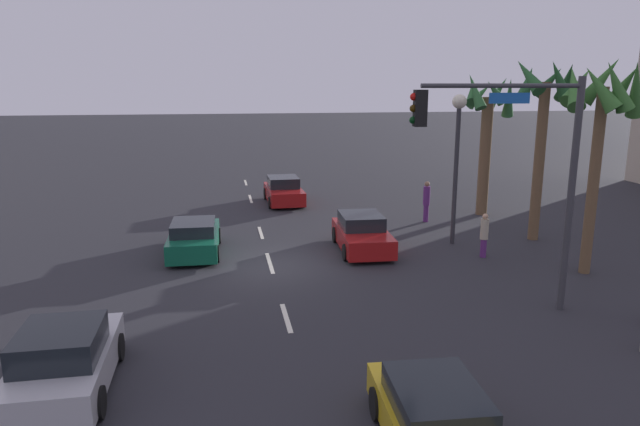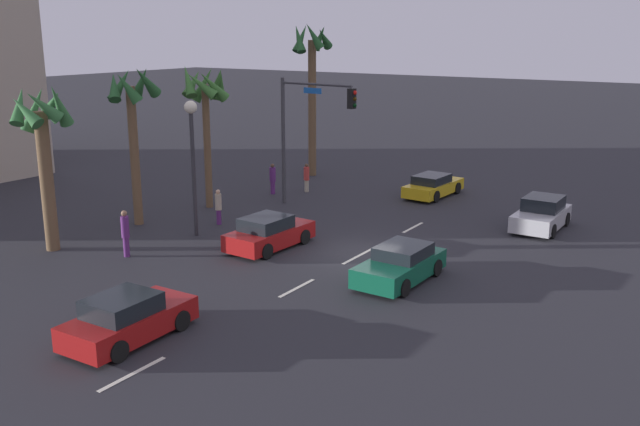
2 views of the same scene
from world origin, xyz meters
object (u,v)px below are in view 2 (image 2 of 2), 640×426
(car_2, at_px, (433,186))
(pedestrian_3, at_px, (218,206))
(car_0, at_px, (400,265))
(palm_tree_1, at_px, (311,69))
(car_3, at_px, (541,215))
(palm_tree_0, at_px, (206,96))
(pedestrian_0, at_px, (273,178))
(car_4, at_px, (128,319))
(traffic_signal, at_px, (306,122))
(pedestrian_1, at_px, (125,232))
(pedestrian_2, at_px, (307,177))
(streetlamp, at_px, (192,142))
(car_1, at_px, (269,233))
(palm_tree_3, at_px, (132,108))
(palm_tree_2, at_px, (42,135))

(car_2, distance_m, pedestrian_3, 12.46)
(car_0, height_order, palm_tree_1, palm_tree_1)
(car_2, xyz_separation_m, pedestrian_3, (-10.87, 6.07, 0.31))
(car_3, height_order, palm_tree_0, palm_tree_0)
(car_2, distance_m, pedestrian_0, 8.89)
(car_4, height_order, traffic_signal, traffic_signal)
(car_4, bearing_deg, car_0, -26.57)
(car_4, bearing_deg, pedestrian_3, 28.91)
(pedestrian_3, bearing_deg, pedestrian_1, -178.89)
(car_2, distance_m, palm_tree_1, 10.75)
(car_3, distance_m, pedestrian_2, 13.39)
(traffic_signal, bearing_deg, pedestrian_2, 33.46)
(car_4, bearing_deg, streetlamp, 32.17)
(car_2, height_order, pedestrian_0, pedestrian_0)
(pedestrian_1, distance_m, pedestrian_2, 13.79)
(car_4, xyz_separation_m, traffic_signal, (16.29, 4.65, 3.76))
(car_4, height_order, palm_tree_0, palm_tree_0)
(traffic_signal, xyz_separation_m, pedestrian_3, (-5.01, 1.59, -3.52))
(traffic_signal, bearing_deg, pedestrian_1, 172.22)
(pedestrian_3, bearing_deg, streetlamp, -169.00)
(car_3, distance_m, traffic_signal, 12.25)
(car_4, bearing_deg, palm_tree_0, 33.04)
(car_4, height_order, pedestrian_1, pedestrian_1)
(car_3, distance_m, palm_tree_0, 17.19)
(car_0, relative_size, car_4, 1.03)
(car_0, distance_m, pedestrian_2, 15.17)
(car_1, relative_size, palm_tree_3, 0.55)
(car_3, relative_size, car_4, 0.96)
(streetlamp, distance_m, palm_tree_1, 14.64)
(car_3, relative_size, palm_tree_0, 0.54)
(streetlamp, bearing_deg, palm_tree_0, 34.84)
(car_3, relative_size, streetlamp, 0.66)
(car_1, relative_size, traffic_signal, 0.63)
(pedestrian_3, bearing_deg, car_0, -102.50)
(pedestrian_3, relative_size, palm_tree_0, 0.23)
(car_4, xyz_separation_m, palm_tree_1, (23.40, 8.99, 5.93))
(car_3, height_order, pedestrian_0, pedestrian_0)
(palm_tree_0, bearing_deg, pedestrian_3, -131.64)
(traffic_signal, bearing_deg, palm_tree_0, 122.46)
(pedestrian_1, relative_size, pedestrian_2, 1.18)
(pedestrian_3, bearing_deg, pedestrian_0, 14.44)
(car_1, relative_size, palm_tree_2, 0.60)
(car_2, height_order, pedestrian_3, pedestrian_3)
(car_1, bearing_deg, palm_tree_2, 124.37)
(car_1, distance_m, pedestrian_3, 4.60)
(car_4, relative_size, pedestrian_0, 2.38)
(palm_tree_0, bearing_deg, pedestrian_2, -21.58)
(palm_tree_1, bearing_deg, car_2, -97.98)
(car_2, bearing_deg, palm_tree_2, 152.39)
(palm_tree_0, bearing_deg, streetlamp, -145.16)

